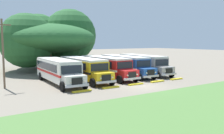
{
  "coord_description": "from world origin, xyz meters",
  "views": [
    {
      "loc": [
        -17.08,
        -19.59,
        4.89
      ],
      "look_at": [
        0.0,
        5.86,
        1.6
      ],
      "focal_mm": 38.44,
      "sensor_mm": 36.0,
      "label": 1
    }
  ],
  "objects_px": {
    "parked_bus_slot_2": "(106,66)",
    "parked_bus_slot_4": "(143,63)",
    "broad_shade_tree": "(48,38)",
    "utility_pole": "(3,52)",
    "parked_bus_slot_3": "(125,65)",
    "parked_bus_slot_1": "(83,68)",
    "parked_bus_slot_0": "(58,70)"
  },
  "relations": [
    {
      "from": "parked_bus_slot_2",
      "to": "parked_bus_slot_3",
      "type": "bearing_deg",
      "value": 94.19
    },
    {
      "from": "parked_bus_slot_3",
      "to": "parked_bus_slot_4",
      "type": "bearing_deg",
      "value": 92.43
    },
    {
      "from": "parked_bus_slot_0",
      "to": "utility_pole",
      "type": "bearing_deg",
      "value": -87.48
    },
    {
      "from": "parked_bus_slot_4",
      "to": "broad_shade_tree",
      "type": "height_order",
      "value": "broad_shade_tree"
    },
    {
      "from": "parked_bus_slot_1",
      "to": "parked_bus_slot_3",
      "type": "xyz_separation_m",
      "value": [
        6.87,
        0.48,
        0.0
      ]
    },
    {
      "from": "parked_bus_slot_3",
      "to": "parked_bus_slot_0",
      "type": "bearing_deg",
      "value": -83.04
    },
    {
      "from": "parked_bus_slot_3",
      "to": "utility_pole",
      "type": "height_order",
      "value": "utility_pole"
    },
    {
      "from": "parked_bus_slot_4",
      "to": "broad_shade_tree",
      "type": "xyz_separation_m",
      "value": [
        -9.75,
        13.89,
        3.86
      ]
    },
    {
      "from": "parked_bus_slot_0",
      "to": "parked_bus_slot_3",
      "type": "height_order",
      "value": "same"
    },
    {
      "from": "parked_bus_slot_4",
      "to": "parked_bus_slot_3",
      "type": "bearing_deg",
      "value": -85.21
    },
    {
      "from": "parked_bus_slot_1",
      "to": "parked_bus_slot_4",
      "type": "height_order",
      "value": "same"
    },
    {
      "from": "parked_bus_slot_0",
      "to": "broad_shade_tree",
      "type": "bearing_deg",
      "value": 167.96
    },
    {
      "from": "parked_bus_slot_4",
      "to": "utility_pole",
      "type": "xyz_separation_m",
      "value": [
        -19.55,
        -0.68,
        2.25
      ]
    },
    {
      "from": "parked_bus_slot_0",
      "to": "utility_pole",
      "type": "distance_m",
      "value": 6.26
    },
    {
      "from": "parked_bus_slot_1",
      "to": "broad_shade_tree",
      "type": "height_order",
      "value": "broad_shade_tree"
    },
    {
      "from": "parked_bus_slot_4",
      "to": "parked_bus_slot_1",
      "type": "bearing_deg",
      "value": -82.35
    },
    {
      "from": "parked_bus_slot_0",
      "to": "parked_bus_slot_2",
      "type": "height_order",
      "value": "same"
    },
    {
      "from": "parked_bus_slot_1",
      "to": "parked_bus_slot_4",
      "type": "xyz_separation_m",
      "value": [
        10.3,
        0.46,
        0.0
      ]
    },
    {
      "from": "parked_bus_slot_3",
      "to": "broad_shade_tree",
      "type": "bearing_deg",
      "value": -152.75
    },
    {
      "from": "parked_bus_slot_3",
      "to": "parked_bus_slot_4",
      "type": "height_order",
      "value": "same"
    },
    {
      "from": "broad_shade_tree",
      "to": "utility_pole",
      "type": "distance_m",
      "value": 17.63
    },
    {
      "from": "parked_bus_slot_2",
      "to": "utility_pole",
      "type": "relative_size",
      "value": 1.51
    },
    {
      "from": "broad_shade_tree",
      "to": "parked_bus_slot_0",
      "type": "bearing_deg",
      "value": -105.18
    },
    {
      "from": "parked_bus_slot_0",
      "to": "parked_bus_slot_3",
      "type": "bearing_deg",
      "value": 97.36
    },
    {
      "from": "utility_pole",
      "to": "parked_bus_slot_0",
      "type": "bearing_deg",
      "value": -0.62
    },
    {
      "from": "parked_bus_slot_1",
      "to": "parked_bus_slot_4",
      "type": "bearing_deg",
      "value": 94.7
    },
    {
      "from": "parked_bus_slot_2",
      "to": "broad_shade_tree",
      "type": "relative_size",
      "value": 0.6
    },
    {
      "from": "parked_bus_slot_3",
      "to": "parked_bus_slot_4",
      "type": "distance_m",
      "value": 3.42
    },
    {
      "from": "parked_bus_slot_0",
      "to": "parked_bus_slot_4",
      "type": "distance_m",
      "value": 13.74
    },
    {
      "from": "parked_bus_slot_1",
      "to": "utility_pole",
      "type": "distance_m",
      "value": 9.53
    },
    {
      "from": "parked_bus_slot_2",
      "to": "utility_pole",
      "type": "height_order",
      "value": "utility_pole"
    },
    {
      "from": "parked_bus_slot_2",
      "to": "parked_bus_slot_4",
      "type": "xyz_separation_m",
      "value": [
        6.85,
        0.24,
        0.0
      ]
    }
  ]
}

